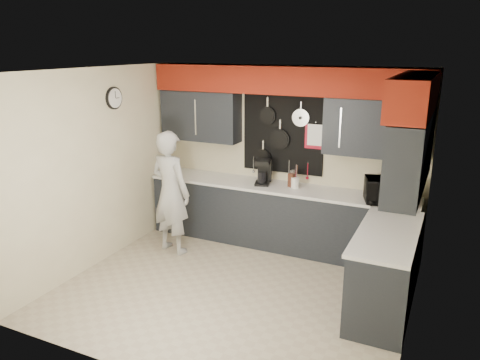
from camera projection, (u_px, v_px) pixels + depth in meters
The scene contains 10 objects.
ground at pixel (235, 289), 5.71m from camera, with size 4.00×4.00×0.00m, color tan.
back_wall_assembly at pixel (284, 108), 6.54m from camera, with size 4.00×0.36×2.60m.
right_wall_assembly at pixel (413, 141), 4.64m from camera, with size 0.36×3.50×2.60m.
left_wall_assembly at pixel (99, 166), 6.16m from camera, with size 0.05×3.50×2.60m.
base_cabinets at pixel (303, 229), 6.36m from camera, with size 3.95×2.20×0.92m.
microwave at pixel (388, 191), 5.95m from camera, with size 0.57×0.39×0.32m, color black.
knife_block at pixel (292, 180), 6.63m from camera, with size 0.09×0.09×0.20m, color #341910.
utensil_crock at pixel (295, 183), 6.60m from camera, with size 0.12×0.12×0.15m, color white.
coffee_maker at pixel (263, 171), 6.75m from camera, with size 0.26×0.30×0.37m.
person at pixel (171, 193), 6.54m from camera, with size 0.64×0.42×1.76m, color #A8A8A5.
Camera 1 is at (2.23, -4.60, 2.86)m, focal length 35.00 mm.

